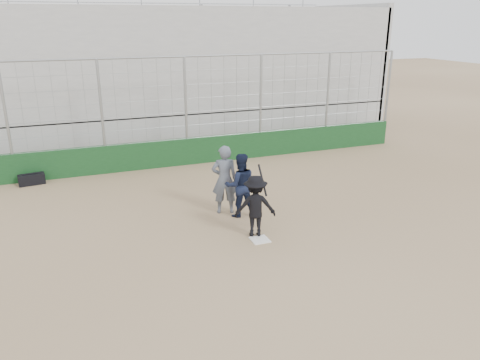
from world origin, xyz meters
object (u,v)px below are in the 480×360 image
object	(u,v)px
batter_at_plate	(255,206)
catcher_crouched	(240,196)
umpire	(224,183)
equipment_bag	(32,179)

from	to	relation	value
batter_at_plate	catcher_crouched	size ratio (longest dim) A/B	1.45
batter_at_plate	umpire	xyz separation A→B (m)	(-0.23, 1.71, 0.09)
umpire	equipment_bag	size ratio (longest dim) A/B	2.06
catcher_crouched	batter_at_plate	bearing A→B (deg)	-93.98
batter_at_plate	umpire	world-z (taller)	umpire
catcher_crouched	equipment_bag	distance (m)	7.49
catcher_crouched	umpire	bearing A→B (deg)	128.95
umpire	catcher_crouched	bearing A→B (deg)	143.16
batter_at_plate	catcher_crouched	world-z (taller)	batter_at_plate
batter_at_plate	catcher_crouched	distance (m)	1.33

